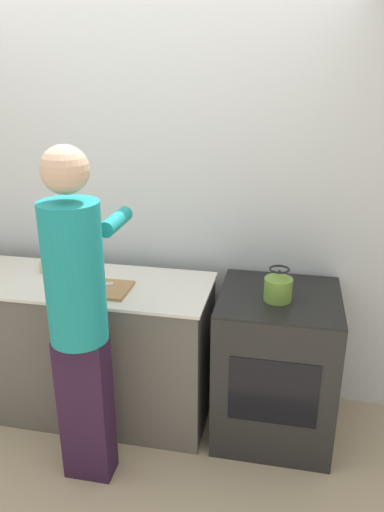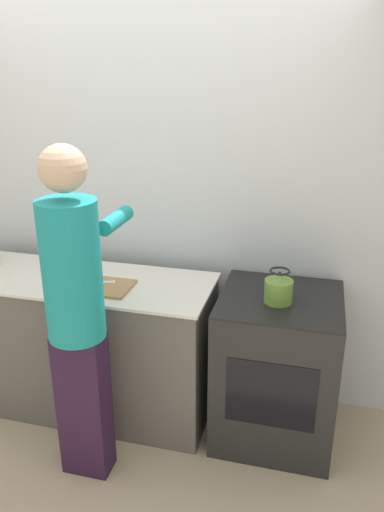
% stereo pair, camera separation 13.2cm
% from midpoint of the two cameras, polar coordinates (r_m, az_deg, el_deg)
% --- Properties ---
extents(ground_plane, '(12.00, 12.00, 0.00)m').
position_cam_midpoint_polar(ground_plane, '(3.24, -7.40, -20.17)').
color(ground_plane, tan).
extents(wall_back, '(8.00, 0.05, 2.60)m').
position_cam_midpoint_polar(wall_back, '(3.24, -3.69, 6.21)').
color(wall_back, silver).
rests_on(wall_back, ground_plane).
extents(counter, '(1.76, 0.61, 0.91)m').
position_cam_midpoint_polar(counter, '(3.33, -11.99, -9.64)').
color(counter, '#5B5651').
rests_on(counter, ground_plane).
extents(oven, '(0.68, 0.67, 0.91)m').
position_cam_midpoint_polar(oven, '(3.07, 10.87, -12.38)').
color(oven, black).
rests_on(oven, ground_plane).
extents(person, '(0.32, 0.57, 1.80)m').
position_cam_midpoint_polar(person, '(2.54, -11.63, -5.67)').
color(person, '#2D1631').
rests_on(person, ground_plane).
extents(cutting_board, '(0.34, 0.26, 0.02)m').
position_cam_midpoint_polar(cutting_board, '(2.94, -8.96, -3.49)').
color(cutting_board, '#A87A4C').
rests_on(cutting_board, counter).
extents(knife, '(0.19, 0.09, 0.01)m').
position_cam_midpoint_polar(knife, '(2.97, -9.47, -3.00)').
color(knife, silver).
rests_on(knife, cutting_board).
extents(kettle, '(0.16, 0.16, 0.19)m').
position_cam_midpoint_polar(kettle, '(2.76, 11.23, -3.68)').
color(kettle, olive).
rests_on(kettle, oven).
extents(bowl_prep, '(0.20, 0.20, 0.06)m').
position_cam_midpoint_polar(bowl_prep, '(3.28, -13.64, -0.80)').
color(bowl_prep, '#C6B789').
rests_on(bowl_prep, counter).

